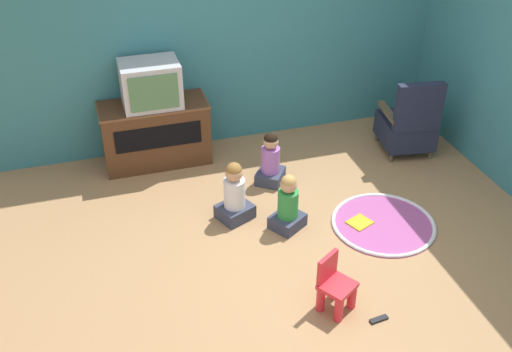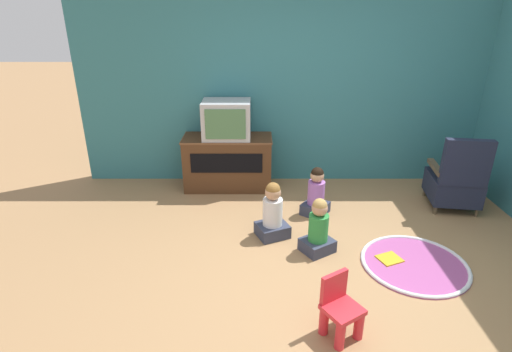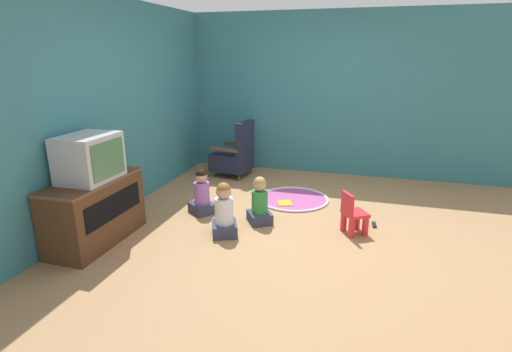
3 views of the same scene
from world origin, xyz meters
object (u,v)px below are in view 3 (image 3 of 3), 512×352
Objects in this scene: tv_cabinet at (95,210)px; black_armchair at (234,156)px; child_watching_left at (260,203)px; child_watching_right at (224,212)px; child_watching_center at (202,194)px; remote_control at (374,225)px; television at (89,158)px; book at (285,203)px; yellow_kid_chair at (353,216)px.

tv_cabinet is 2.75m from black_armchair.
child_watching_right is at bearing 113.97° from child_watching_left.
child_watching_center is 2.10m from remote_control.
television reaches higher than book.
black_armchair is at bearing -49.96° from child_watching_center.
child_watching_right is at bearing 107.67° from remote_control.
child_watching_center is 0.71m from child_watching_right.
black_armchair is 2.62m from yellow_kid_chair.
yellow_kid_chair reaches higher than book.
television is 2.25× the size of book.
black_armchair is 5.90× the size of remote_control.
child_watching_right reaches higher than yellow_kid_chair.
remote_control is at bearing -66.14° from television.
television reaches higher than tv_cabinet.
child_watching_center is 1.12m from book.
tv_cabinet is 4.31× the size of book.
tv_cabinet is 1.24× the size of black_armchair.
child_watching_center is (1.05, -0.75, -0.11)m from tv_cabinet.
child_watching_left is 0.99× the size of child_watching_center.
child_watching_left is at bearing -151.20° from child_watching_center.
child_watching_center is 0.95× the size of child_watching_right.
child_watching_left is at bearing -57.10° from child_watching_right.
tv_cabinet is 7.34× the size of remote_control.
tv_cabinet reaches higher than yellow_kid_chair.
yellow_kid_chair is at bearing -69.56° from tv_cabinet.
tv_cabinet reaches higher than book.
tv_cabinet is 1.87× the size of child_watching_right.
remote_control is at bearing -89.46° from child_watching_right.
child_watching_right reaches higher than child_watching_center.
television is at bearing 90.09° from child_watching_left.
tv_cabinet reaches higher than child_watching_center.
tv_cabinet is at bearing 107.38° from remote_control.
child_watching_right is at bearing -66.39° from television.
television is 1.03× the size of child_watching_center.
book is (0.58, -0.93, -0.23)m from child_watching_center.
child_watching_center is at bearing 98.99° from book.
child_watching_center is (0.09, 0.77, 0.00)m from child_watching_left.
child_watching_left is at bearing -57.46° from television.
child_watching_right is (0.53, -1.24, -0.09)m from tv_cabinet.
book is 1.21m from remote_control.
yellow_kid_chair is (0.97, -2.59, -0.16)m from tv_cabinet.
book is at bearing 21.83° from yellow_kid_chair.
black_armchair is 1.54m from book.
child_watching_left reaches higher than book.
tv_cabinet is at bearing -4.66° from black_armchair.
child_watching_right is at bearing 24.47° from black_armchair.
child_watching_left is 0.72m from book.
black_armchair is at bearing 50.80° from remote_control.
yellow_kid_chair is 0.41m from remote_control.
yellow_kid_chair is 0.79× the size of child_watching_right.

